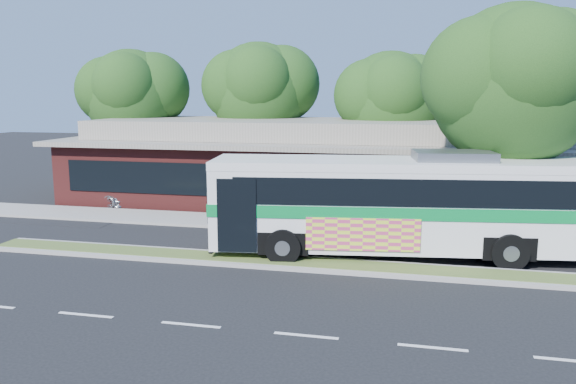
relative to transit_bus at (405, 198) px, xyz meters
name	(u,v)px	position (x,y,z in m)	size (l,w,h in m)	color
ground	(334,273)	(-2.16, -2.58, -2.15)	(120.00, 120.00, 0.00)	black
median_strip	(337,266)	(-2.16, -1.98, -2.07)	(26.00, 1.10, 0.15)	#425725
sidewalk	(355,227)	(-2.16, 3.82, -2.09)	(44.00, 2.60, 0.12)	gray
parking_lot	(46,198)	(-20.16, 7.42, -2.14)	(14.00, 12.00, 0.01)	black
plaza_building	(368,163)	(-2.16, 10.41, -0.02)	(33.20, 11.20, 4.45)	maroon
tree_bg_a	(139,94)	(-16.74, 12.56, 3.72)	(6.47, 5.80, 8.63)	black
tree_bg_b	(266,89)	(-8.72, 13.57, 4.00)	(6.69, 6.00, 9.00)	black
tree_bg_c	(397,99)	(-0.75, 12.56, 3.45)	(6.24, 5.60, 8.26)	black
tree_bg_d	(527,84)	(6.29, 13.57, 4.27)	(6.91, 6.20, 9.37)	black
transit_bus	(405,198)	(0.00, 0.00, 0.00)	(13.98, 4.75, 3.85)	silver
sedan	(100,192)	(-16.12, 6.52, -1.51)	(1.77, 4.36, 1.27)	#A9ACB1
sidewalk_tree	(525,83)	(4.29, 2.87, 4.12)	(6.90, 6.19, 9.21)	black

